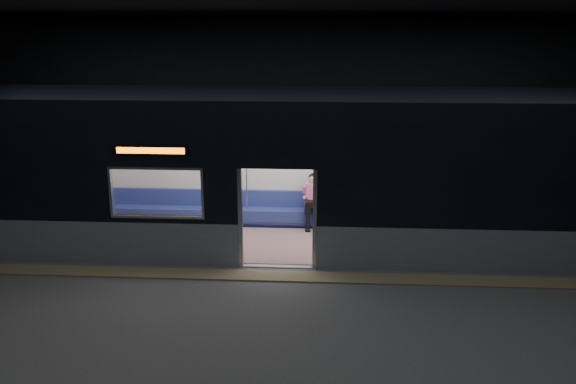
# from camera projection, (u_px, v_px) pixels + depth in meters

# --- Properties ---
(station_floor) EXTENTS (24.00, 14.00, 0.01)m
(station_floor) POSITION_uv_depth(u_px,v_px,m) (273.00, 289.00, 11.32)
(station_floor) COLOR #47494C
(station_floor) RESTS_ON ground
(station_envelope) EXTENTS (24.00, 14.00, 5.00)m
(station_envelope) POSITION_uv_depth(u_px,v_px,m) (272.00, 90.00, 10.35)
(station_envelope) COLOR black
(station_envelope) RESTS_ON station_floor
(tactile_strip) EXTENTS (22.80, 0.50, 0.03)m
(tactile_strip) POSITION_uv_depth(u_px,v_px,m) (276.00, 276.00, 11.85)
(tactile_strip) COLOR #8C7F59
(tactile_strip) RESTS_ON station_floor
(metro_car) EXTENTS (18.00, 3.04, 3.35)m
(metro_car) POSITION_uv_depth(u_px,v_px,m) (283.00, 162.00, 13.28)
(metro_car) COLOR gray
(metro_car) RESTS_ON station_floor
(passenger) EXTENTS (0.41, 0.66, 1.30)m
(passenger) POSITION_uv_depth(u_px,v_px,m) (312.00, 197.00, 14.49)
(passenger) COLOR black
(passenger) RESTS_ON metro_car
(handbag) EXTENTS (0.33, 0.31, 0.14)m
(handbag) POSITION_uv_depth(u_px,v_px,m) (311.00, 204.00, 14.32)
(handbag) COLOR black
(handbag) RESTS_ON passenger
(transit_map) EXTENTS (1.00, 0.03, 0.65)m
(transit_map) POSITION_uv_depth(u_px,v_px,m) (353.00, 166.00, 14.54)
(transit_map) COLOR white
(transit_map) RESTS_ON metro_car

